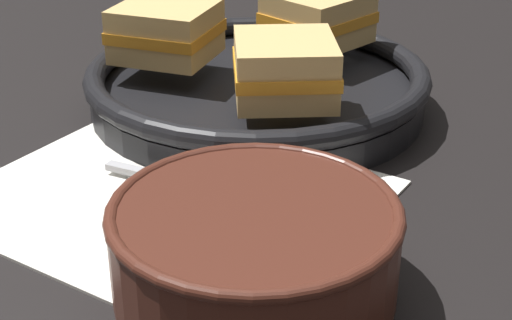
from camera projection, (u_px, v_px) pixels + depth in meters
ground_plane at (217, 219)px, 0.52m from camera, size 4.00×4.00×0.00m
napkin at (169, 196)px, 0.55m from camera, size 0.30×0.27×0.00m
soup_bowl at (255, 243)px, 0.44m from camera, size 0.16×0.16×0.06m
spoon at (236, 195)px, 0.54m from camera, size 0.15×0.03×0.01m
skillet at (258, 85)px, 0.68m from camera, size 0.30×0.42×0.04m
sandwich_near_left at (289, 69)px, 0.59m from camera, size 0.11×0.11×0.05m
sandwich_near_right at (318, 18)px, 0.72m from camera, size 0.10×0.11×0.05m
sandwich_far_left at (166, 31)px, 0.68m from camera, size 0.09×0.08×0.05m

